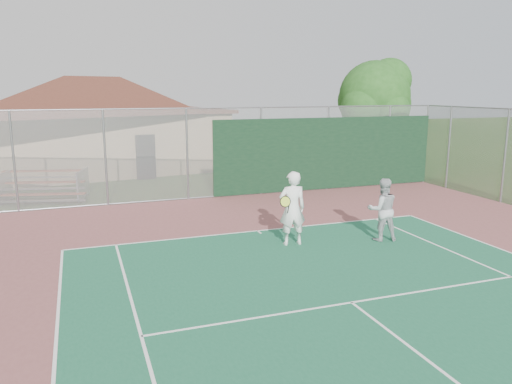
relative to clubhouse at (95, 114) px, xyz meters
The scene contains 7 objects.
back_fence 11.08m from the clubhouse, 56.77° to the right, with size 20.08×0.11×3.53m.
side_fence_right 19.56m from the clubhouse, 44.51° to the right, with size 0.08×9.00×3.50m.
clubhouse is the anchor object (origin of this frame).
bleachers 8.22m from the clubhouse, 107.05° to the right, with size 3.34×2.37×1.12m.
tree 14.51m from the clubhouse, 26.62° to the right, with size 4.09×3.87×5.70m.
player_white_front 16.58m from the clubhouse, 74.68° to the right, with size 0.89×0.67×2.03m.
player_grey_back 17.86m from the clubhouse, 67.16° to the right, with size 0.99×0.85×1.76m.
Camera 1 is at (-4.93, -1.68, 4.16)m, focal length 35.00 mm.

